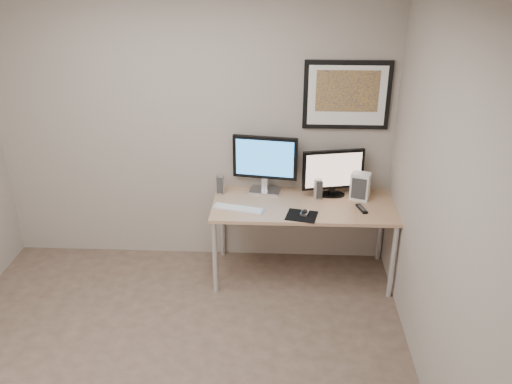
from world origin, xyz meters
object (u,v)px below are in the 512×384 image
framed_art (347,95)px  keyboard (238,208)px  speaker_right (318,189)px  monitor_large (265,162)px  desk (303,211)px  speaker_left (220,184)px  monitor_tv (333,172)px  fan_unit (360,186)px

framed_art → keyboard: bearing=-153.3°
speaker_right → monitor_large: bearing=144.7°
framed_art → monitor_large: (-0.70, -0.09, -0.60)m
desk → monitor_large: (-0.35, 0.24, 0.36)m
speaker_left → framed_art: bearing=8.8°
monitor_tv → keyboard: monitor_tv is taller
framed_art → monitor_tv: framed_art is taller
desk → fan_unit: bearing=14.6°
framed_art → keyboard: 1.36m
speaker_left → speaker_right: size_ratio=0.97×
framed_art → speaker_right: framed_art is taller
framed_art → fan_unit: 0.81m
keyboard → desk: bearing=26.9°
monitor_large → speaker_left: monitor_large is taller
speaker_left → fan_unit: bearing=-1.2°
framed_art → keyboard: (-0.92, -0.46, -0.88)m
speaker_left → speaker_right: (0.88, -0.07, 0.00)m
framed_art → speaker_left: framed_art is taller
keyboard → framed_art: bearing=40.7°
speaker_left → fan_unit: 1.26m
monitor_large → fan_unit: size_ratio=2.36×
monitor_tv → speaker_right: bearing=-166.8°
desk → speaker_left: (-0.75, 0.19, 0.16)m
monitor_large → desk: bearing=-26.6°
keyboard → fan_unit: size_ratio=1.80×
keyboard → fan_unit: fan_unit is taller
speaker_left → speaker_right: speaker_right is taller
monitor_tv → keyboard: 0.91m
speaker_right → keyboard: bearing=179.1°
speaker_right → speaker_left: bearing=154.8°
keyboard → fan_unit: (1.07, 0.26, 0.12)m
desk → framed_art: framed_art is taller
desk → speaker_right: speaker_right is taller
speaker_left → fan_unit: (1.25, -0.06, 0.03)m
monitor_tv → speaker_left: monitor_tv is taller
monitor_tv → fan_unit: size_ratio=2.23×
framed_art → speaker_right: (-0.22, -0.21, -0.80)m
monitor_tv → keyboard: bearing=-171.0°
framed_art → fan_unit: bearing=-53.2°
speaker_left → keyboard: (0.19, -0.32, -0.08)m
speaker_right → fan_unit: (0.38, 0.01, 0.03)m
framed_art → desk: bearing=-136.5°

